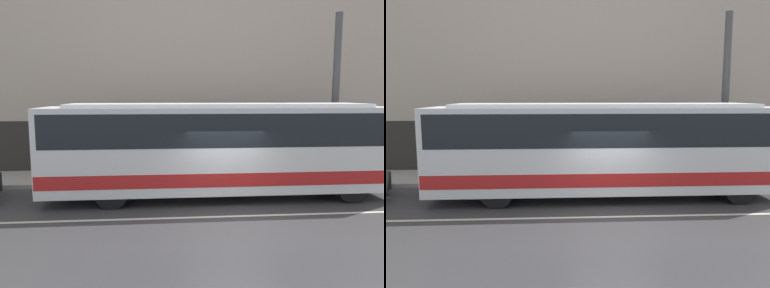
# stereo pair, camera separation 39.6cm
# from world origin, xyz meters

# --- Properties ---
(ground_plane) EXTENTS (60.00, 60.00, 0.00)m
(ground_plane) POSITION_xyz_m (0.00, 0.00, 0.00)
(ground_plane) COLOR #38383A
(sidewalk) EXTENTS (60.00, 2.88, 0.16)m
(sidewalk) POSITION_xyz_m (0.00, 5.44, 0.08)
(sidewalk) COLOR #A09E99
(sidewalk) RESTS_ON ground_plane
(building_facade) EXTENTS (60.00, 0.35, 9.82)m
(building_facade) POSITION_xyz_m (0.00, 7.03, 4.73)
(building_facade) COLOR #B7A899
(building_facade) RESTS_ON ground_plane
(lane_stripe) EXTENTS (54.00, 0.14, 0.01)m
(lane_stripe) POSITION_xyz_m (0.00, 0.00, 0.00)
(lane_stripe) COLOR beige
(lane_stripe) RESTS_ON ground_plane
(transit_bus) EXTENTS (12.09, 2.53, 3.35)m
(transit_bus) POSITION_xyz_m (-0.02, 2.19, 1.89)
(transit_bus) COLOR silver
(transit_bus) RESTS_ON ground_plane
(utility_pole_near) EXTENTS (0.30, 0.30, 6.91)m
(utility_pole_near) POSITION_xyz_m (5.43, 4.74, 3.61)
(utility_pole_near) COLOR #4C4C4F
(utility_pole_near) RESTS_ON sidewalk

